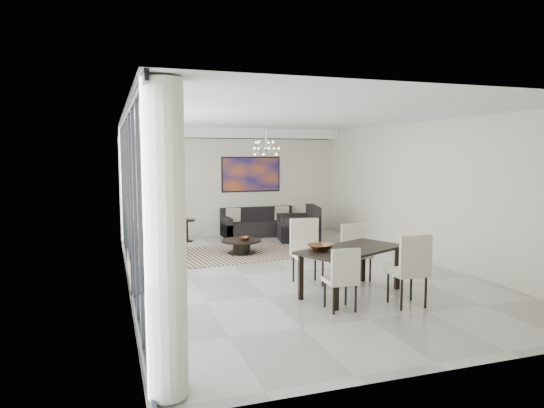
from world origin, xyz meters
name	(u,v)px	position (x,y,z in m)	size (l,w,h in m)	color
room_shell	(315,195)	(0.46, 0.00, 1.45)	(6.00, 9.00, 2.90)	#A8A39B
window_wall	(134,199)	(-2.86, 0.00, 1.47)	(0.37, 8.95, 2.90)	silver
soffit	(235,133)	(0.00, 4.30, 2.77)	(5.98, 0.40, 0.26)	white
painting	(251,174)	(0.50, 4.47, 1.65)	(1.68, 0.04, 0.98)	#B35318
chandelier	(266,148)	(0.30, 2.50, 2.35)	(0.66, 0.66, 0.71)	silver
rug	(236,253)	(-0.60, 1.91, 0.01)	(2.73, 2.10, 0.01)	black
coffee_table	(242,246)	(-0.49, 1.84, 0.18)	(0.90, 0.90, 0.31)	black
bowl_coffee	(244,238)	(-0.44, 1.79, 0.35)	(0.24, 0.24, 0.07)	brown
sofa_main	(260,226)	(0.62, 4.07, 0.25)	(2.05, 0.84, 0.75)	black
loveseat	(146,247)	(-2.54, 1.99, 0.24)	(0.79, 1.41, 0.71)	black
armchair	(300,228)	(1.39, 3.04, 0.30)	(1.19, 1.23, 0.88)	black
side_table	(187,227)	(-1.41, 3.74, 0.38)	(0.41, 0.41, 0.56)	black
tv_console	(142,269)	(-2.76, 0.04, 0.24)	(0.43, 1.52, 0.48)	black
television	(150,237)	(-2.60, 0.05, 0.78)	(1.06, 0.14, 0.61)	gray
dining_table	(351,254)	(0.34, -1.73, 0.65)	(1.99, 1.55, 0.74)	black
dining_chair_sw	(343,275)	(-0.17, -2.46, 0.53)	(0.44, 0.44, 0.92)	beige
dining_chair_se	(411,265)	(0.85, -2.61, 0.63)	(0.53, 0.53, 1.08)	beige
dining_chair_nw	(306,246)	(-0.06, -0.86, 0.64)	(0.55, 0.55, 1.11)	beige
dining_chair_ne	(355,248)	(0.87, -0.88, 0.56)	(0.49, 0.49, 0.97)	beige
bowl_dining	(320,247)	(-0.18, -1.70, 0.79)	(0.36, 0.36, 0.09)	brown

